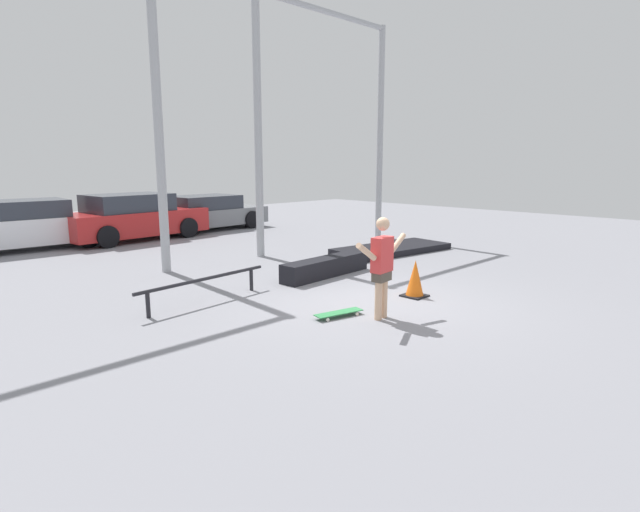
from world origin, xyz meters
name	(u,v)px	position (x,y,z in m)	size (l,w,h in m)	color
ground_plane	(377,303)	(0.00, 0.00, 0.00)	(36.00, 36.00, 0.00)	gray
skateboarder	(382,263)	(-0.63, -0.59, 0.90)	(1.38, 0.26, 1.61)	#DBAD89
skateboard	(339,313)	(-1.04, -0.06, 0.06)	(0.85, 0.38, 0.08)	#338C4C
grind_box	(326,267)	(0.90, 2.13, 0.20)	(2.38, 0.46, 0.40)	black
manual_pad	(392,249)	(4.29, 2.92, 0.09)	(3.38, 1.39, 0.17)	black
grind_rail	(204,283)	(-2.11, 2.15, 0.36)	(2.70, 0.35, 0.46)	black
canopy_support_left	(27,78)	(-3.79, 4.97, 3.90)	(5.10, 0.20, 6.57)	#A5A8AD
canopy_support_right	(326,109)	(3.79, 4.97, 3.90)	(5.10, 0.20, 6.57)	#A5A8AD
parked_car_white	(25,226)	(-2.71, 10.49, 0.68)	(4.45, 2.04, 1.40)	white
parked_car_red	(133,218)	(0.27, 10.10, 0.70)	(4.53, 2.25, 1.46)	red
parked_car_grey	(207,213)	(3.27, 10.58, 0.61)	(4.36, 2.11, 1.25)	slate
traffic_cone	(415,279)	(0.85, -0.20, 0.33)	(0.41, 0.41, 0.68)	black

